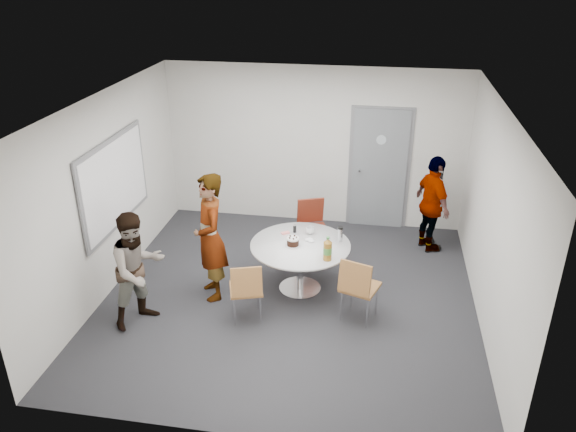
% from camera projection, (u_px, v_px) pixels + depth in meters
% --- Properties ---
extents(floor, '(5.00, 5.00, 0.00)m').
position_uv_depth(floor, '(290.00, 297.00, 7.74)').
color(floor, '#232327').
rests_on(floor, ground).
extents(ceiling, '(5.00, 5.00, 0.00)m').
position_uv_depth(ceiling, '(290.00, 104.00, 6.58)').
color(ceiling, silver).
rests_on(ceiling, wall_back).
extents(wall_back, '(5.00, 0.00, 5.00)m').
position_uv_depth(wall_back, '(314.00, 147.00, 9.39)').
color(wall_back, silver).
rests_on(wall_back, floor).
extents(wall_left, '(0.00, 5.00, 5.00)m').
position_uv_depth(wall_left, '(107.00, 195.00, 7.54)').
color(wall_left, silver).
rests_on(wall_left, floor).
extents(wall_right, '(0.00, 5.00, 5.00)m').
position_uv_depth(wall_right, '(493.00, 222.00, 6.79)').
color(wall_right, silver).
rests_on(wall_right, floor).
extents(wall_front, '(5.00, 0.00, 5.00)m').
position_uv_depth(wall_front, '(243.00, 324.00, 4.94)').
color(wall_front, silver).
rests_on(wall_front, floor).
extents(door, '(1.02, 0.17, 2.12)m').
position_uv_depth(door, '(379.00, 169.00, 9.35)').
color(door, slate).
rests_on(door, wall_back).
extents(whiteboard, '(0.04, 1.90, 1.25)m').
position_uv_depth(whiteboard, '(115.00, 183.00, 7.67)').
color(whiteboard, slate).
rests_on(whiteboard, wall_left).
extents(table, '(1.37, 1.37, 1.04)m').
position_uv_depth(table, '(302.00, 251.00, 7.65)').
color(table, silver).
rests_on(table, floor).
extents(chair_near_left, '(0.51, 0.54, 0.85)m').
position_uv_depth(chair_near_left, '(246.00, 287.00, 7.02)').
color(chair_near_left, brown).
rests_on(chair_near_left, floor).
extents(chair_near_right, '(0.55, 0.58, 0.91)m').
position_uv_depth(chair_near_right, '(358.00, 284.00, 7.00)').
color(chair_near_right, brown).
rests_on(chair_near_right, floor).
extents(chair_far, '(0.56, 0.59, 0.90)m').
position_uv_depth(chair_far, '(312.00, 222.00, 8.61)').
color(chair_far, maroon).
rests_on(chair_far, floor).
extents(person_main, '(0.68, 0.77, 1.77)m').
position_uv_depth(person_main, '(210.00, 237.00, 7.43)').
color(person_main, '#A5C6EA').
rests_on(person_main, floor).
extents(person_left, '(0.90, 0.94, 1.52)m').
position_uv_depth(person_left, '(138.00, 269.00, 6.93)').
color(person_left, white).
rests_on(person_left, floor).
extents(person_right, '(0.72, 0.98, 1.55)m').
position_uv_depth(person_right, '(432.00, 204.00, 8.66)').
color(person_right, black).
rests_on(person_right, floor).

